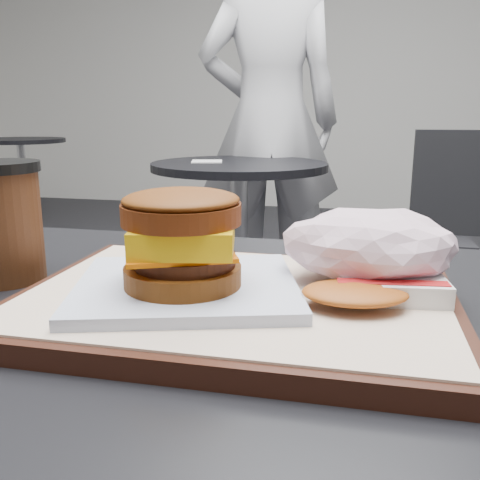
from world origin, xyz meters
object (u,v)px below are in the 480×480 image
coffee_cup (0,220)px  neighbor_chair (429,226)px  hash_brown (375,290)px  breakfast_sandwich (184,251)px  crumpled_wrapper (369,246)px  patron (270,121)px  neighbor_table (239,212)px  serving_tray (236,302)px

coffee_cup → neighbor_chair: 1.83m
hash_brown → neighbor_chair: neighbor_chair is taller
breakfast_sandwich → crumpled_wrapper: (0.15, 0.07, -0.00)m
patron → coffee_cup: bearing=81.2°
coffee_cup → neighbor_table: coffee_cup is taller
breakfast_sandwich → hash_brown: bearing=6.3°
hash_brown → crumpled_wrapper: crumpled_wrapper is taller
hash_brown → patron: (-0.44, 2.07, 0.10)m
breakfast_sandwich → hash_brown: size_ratio=1.83×
neighbor_chair → patron: patron is taller
neighbor_table → neighbor_chair: neighbor_chair is taller
breakfast_sandwich → neighbor_table: breakfast_sandwich is taller
hash_brown → crumpled_wrapper: 0.06m
crumpled_wrapper → patron: size_ratio=0.09×
crumpled_wrapper → coffee_cup: (-0.38, -0.01, 0.01)m
serving_tray → coffee_cup: 0.27m
neighbor_chair → serving_tray: bearing=-102.3°
hash_brown → neighbor_table: (-0.49, 1.64, -0.25)m
crumpled_wrapper → neighbor_chair: size_ratio=0.18×
breakfast_sandwich → hash_brown: (0.16, 0.02, -0.03)m
breakfast_sandwich → coffee_cup: (-0.22, 0.06, 0.01)m
neighbor_table → hash_brown: bearing=-73.4°
neighbor_table → breakfast_sandwich: bearing=-78.8°
serving_tray → neighbor_chair: bearing=77.7°
crumpled_wrapper → neighbor_table: crumpled_wrapper is taller
serving_tray → crumpled_wrapper: (0.11, 0.05, 0.04)m
breakfast_sandwich → neighbor_chair: size_ratio=0.26×
serving_tray → neighbor_table: (-0.37, 1.64, -0.23)m
neighbor_chair → breakfast_sandwich: bearing=-103.4°
coffee_cup → neighbor_table: size_ratio=0.17×
serving_tray → hash_brown: hash_brown is taller
serving_tray → neighbor_chair: neighbor_chair is taller
patron → breakfast_sandwich: bearing=87.2°
breakfast_sandwich → neighbor_chair: bearing=76.6°
neighbor_table → patron: size_ratio=0.42×
crumpled_wrapper → patron: 2.06m
serving_tray → hash_brown: 0.12m
breakfast_sandwich → coffee_cup: 0.23m
hash_brown → neighbor_chair: (0.26, 1.72, -0.29)m
serving_tray → patron: 2.09m
coffee_cup → neighbor_chair: size_ratio=0.14×
neighbor_chair → hash_brown: bearing=-98.4°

